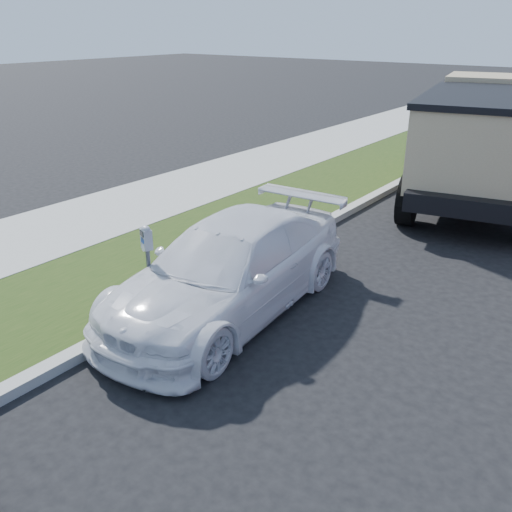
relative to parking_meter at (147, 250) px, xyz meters
The scene contains 5 objects.
ground 2.85m from the parking_meter, ahead, with size 120.00×120.00×0.00m, color black.
streetside 3.81m from the parking_meter, 144.55° to the left, with size 6.12×50.00×0.15m.
parking_meter is the anchor object (origin of this frame).
white_wagon 1.33m from the parking_meter, 51.10° to the left, with size 2.05×5.03×1.46m, color white.
dump_truck 10.02m from the parking_meter, 77.97° to the left, with size 4.29×7.89×2.93m.
Camera 1 is at (3.20, -5.09, 4.28)m, focal length 38.00 mm.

